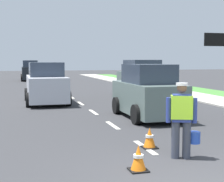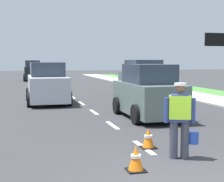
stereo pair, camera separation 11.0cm
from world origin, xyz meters
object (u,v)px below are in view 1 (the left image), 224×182
Objects in this scene: traffic_cone_near at (150,138)px; car_parked_far at (141,80)px; car_oncoming_lead at (46,84)px; car_outgoing_ahead at (147,93)px; car_oncoming_third at (30,71)px; traffic_cone_far at (138,158)px; road_worker at (182,117)px; lane_direction_sign at (221,54)px.

car_parked_far reaches higher than traffic_cone_near.
car_oncoming_lead reaches higher than car_outgoing_ahead.
traffic_cone_far is at bearing -88.21° from car_oncoming_third.
car_parked_far is at bearing 73.82° from road_worker.
car_outgoing_ahead is (-2.29, -6.89, -0.09)m from car_parked_far.
car_parked_far reaches higher than car_oncoming_lead.
car_parked_far is (-0.61, 7.19, -1.39)m from lane_direction_sign.
road_worker is at bearing -129.99° from lane_direction_sign.
traffic_cone_near is at bearing -79.93° from car_oncoming_lead.
car_oncoming_third is (-1.84, 29.86, 0.76)m from traffic_cone_near.
car_oncoming_lead is at bearing 100.98° from road_worker.
traffic_cone_far is at bearing -155.20° from road_worker.
car_oncoming_third is at bearing 90.31° from car_oncoming_lead.
lane_direction_sign reaches higher than car_oncoming_third.
car_parked_far is at bearing 13.18° from car_oncoming_lead.
traffic_cone_near is 4.54m from car_outgoing_ahead.
traffic_cone_near is at bearing -138.99° from lane_direction_sign.
traffic_cone_far is at bearing -134.28° from lane_direction_sign.
car_outgoing_ahead is 0.92× the size of car_oncoming_third.
traffic_cone_near is at bearing 61.40° from traffic_cone_far.
road_worker is 30.95m from car_oncoming_third.
car_oncoming_third reaches higher than traffic_cone_near.
car_outgoing_ahead is at bearing -59.29° from car_oncoming_lead.
traffic_cone_far is 0.13× the size of car_parked_far.
lane_direction_sign is 6.26× the size of traffic_cone_far.
traffic_cone_far is 13.55m from car_parked_far.
lane_direction_sign is 8.68m from car_oncoming_lead.
traffic_cone_near is (-0.36, 1.02, -0.68)m from road_worker.
lane_direction_sign is 7.95m from traffic_cone_far.
lane_direction_sign is 0.83× the size of car_outgoing_ahead.
car_oncoming_third is at bearing 94.08° from road_worker.
traffic_cone_near is 11.77m from car_parked_far.
car_parked_far is 5.76m from car_oncoming_lead.
traffic_cone_far is (-5.34, -5.48, -2.15)m from lane_direction_sign.
traffic_cone_near is 0.99× the size of traffic_cone_far.
car_outgoing_ahead reaches higher than road_worker.
car_outgoing_ahead is (1.58, 4.20, 0.68)m from traffic_cone_near.
lane_direction_sign is 0.80× the size of car_parked_far.
car_parked_far is (3.87, 11.09, 0.77)m from traffic_cone_near.
traffic_cone_near is at bearing -86.47° from car_oncoming_third.
road_worker is 0.38× the size of car_oncoming_lead.
car_oncoming_lead is (-0.87, 11.36, 0.71)m from traffic_cone_far.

